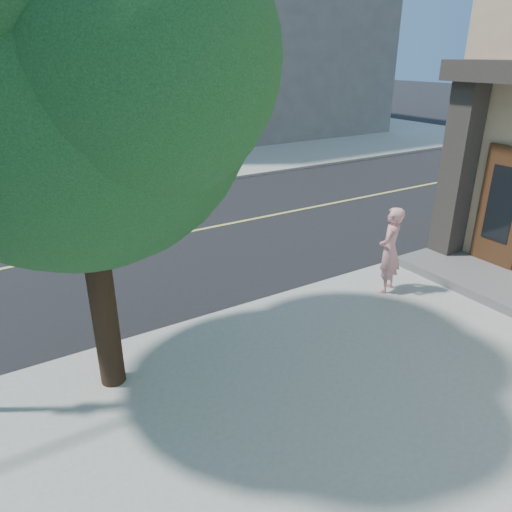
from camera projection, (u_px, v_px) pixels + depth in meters
sidewalk_ne at (194, 129)px, 30.35m from camera, size 29.00×25.00×0.12m
filler_ne at (192, 5)px, 28.22m from camera, size 18.00×16.00×14.00m
man_on_phone at (390, 250)px, 9.37m from camera, size 0.75×0.65×1.74m
street_tree at (76, 37)px, 5.31m from camera, size 5.36×4.87×7.11m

